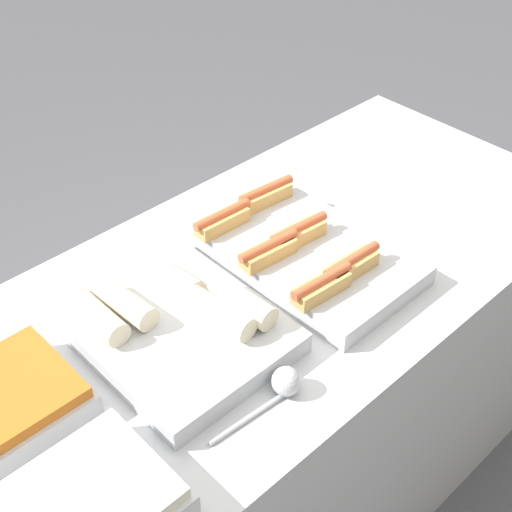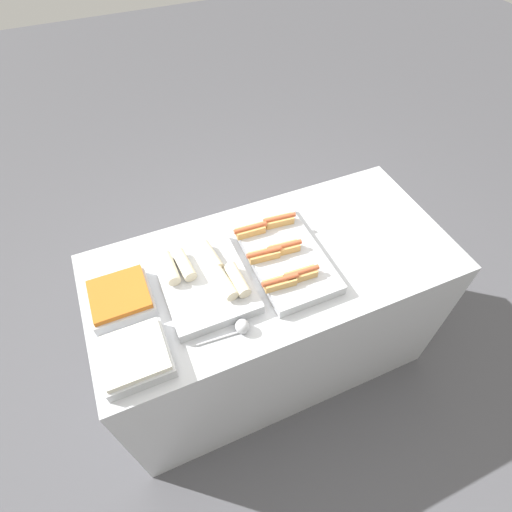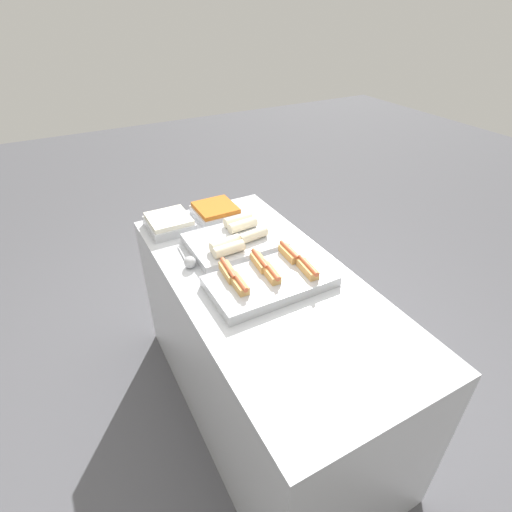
% 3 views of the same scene
% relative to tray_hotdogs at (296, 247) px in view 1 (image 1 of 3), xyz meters
% --- Properties ---
extents(ground_plane, '(12.00, 12.00, 0.00)m').
position_rel_tray_hotdogs_xyz_m(ground_plane, '(-0.04, -0.00, -0.93)').
color(ground_plane, '#4C4C51').
extents(counter, '(1.65, 0.78, 0.90)m').
position_rel_tray_hotdogs_xyz_m(counter, '(-0.04, -0.00, -0.48)').
color(counter, '#B7BABF').
rests_on(counter, ground_plane).
extents(tray_hotdogs, '(0.33, 0.55, 0.10)m').
position_rel_tray_hotdogs_xyz_m(tray_hotdogs, '(0.00, 0.00, 0.00)').
color(tray_hotdogs, '#B7BABF').
rests_on(tray_hotdogs, counter).
extents(tray_wraps, '(0.35, 0.45, 0.10)m').
position_rel_tray_hotdogs_xyz_m(tray_wraps, '(-0.36, 0.00, 0.00)').
color(tray_wraps, '#B7BABF').
rests_on(tray_wraps, counter).
extents(tray_side_front, '(0.24, 0.23, 0.07)m').
position_rel_tray_hotdogs_xyz_m(tray_side_front, '(-0.70, -0.23, 0.00)').
color(tray_side_front, '#B7BABF').
rests_on(tray_side_front, counter).
extents(tray_side_back, '(0.24, 0.23, 0.07)m').
position_rel_tray_hotdogs_xyz_m(tray_side_back, '(-0.70, 0.05, 0.00)').
color(tray_side_back, '#B7BABF').
rests_on(tray_side_back, counter).
extents(serving_spoon_near, '(0.22, 0.06, 0.06)m').
position_rel_tray_hotdogs_xyz_m(serving_spoon_near, '(-0.31, -0.26, -0.01)').
color(serving_spoon_near, '#B2B5BA').
rests_on(serving_spoon_near, counter).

